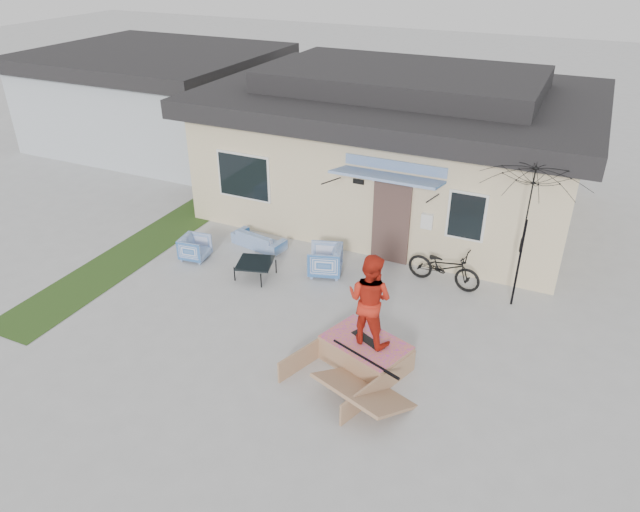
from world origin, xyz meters
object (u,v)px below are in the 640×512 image
at_px(armchair_left, 195,247).
at_px(skater, 370,298).
at_px(loveseat, 259,236).
at_px(skateboard, 368,340).
at_px(coffee_table, 255,269).
at_px(armchair_right, 325,259).
at_px(bicycle, 444,263).
at_px(patio_umbrella, 524,235).
at_px(skate_ramp, 365,353).

height_order(armchair_left, skater, skater).
distance_m(loveseat, skateboard, 5.46).
bearing_deg(coffee_table, armchair_left, 175.45).
distance_m(coffee_table, skateboard, 4.09).
bearing_deg(armchair_left, loveseat, -49.20).
height_order(armchair_right, bicycle, bicycle).
xyz_separation_m(armchair_left, armchair_right, (3.32, 0.71, 0.07)).
relative_size(armchair_right, patio_umbrella, 0.30).
xyz_separation_m(coffee_table, bicycle, (4.21, 1.58, 0.37)).
xyz_separation_m(bicycle, skateboard, (-0.59, -3.48, -0.03)).
bearing_deg(skater, loveseat, -28.89).
distance_m(armchair_right, patio_umbrella, 4.61).
distance_m(loveseat, armchair_right, 2.25).
height_order(armchair_right, skater, skater).
bearing_deg(armchair_right, loveseat, -121.72).
bearing_deg(patio_umbrella, armchair_right, -173.08).
bearing_deg(armchair_left, skateboard, -117.60).
xyz_separation_m(loveseat, armchair_left, (-1.14, -1.26, 0.05)).
xyz_separation_m(armchair_left, skateboard, (5.47, -2.05, 0.20)).
height_order(skate_ramp, skater, skater).
bearing_deg(patio_umbrella, skateboard, -124.14).
xyz_separation_m(loveseat, coffee_table, (0.72, -1.41, -0.09)).
relative_size(patio_umbrella, skateboard, 3.55).
bearing_deg(patio_umbrella, bicycle, 173.31).
xyz_separation_m(armchair_left, bicycle, (6.07, 1.43, 0.23)).
distance_m(armchair_right, bicycle, 2.84).
height_order(coffee_table, skateboard, skateboard).
height_order(armchair_left, skateboard, armchair_left).
height_order(bicycle, skate_ramp, bicycle).
distance_m(coffee_table, patio_umbrella, 6.20).
relative_size(bicycle, patio_umbrella, 0.66).
bearing_deg(loveseat, coffee_table, 127.10).
bearing_deg(patio_umbrella, skate_ramp, -123.95).
bearing_deg(skate_ramp, coffee_table, 171.04).
xyz_separation_m(armchair_right, coffee_table, (-1.46, -0.86, -0.20)).
distance_m(armchair_left, skateboard, 5.85).
bearing_deg(skateboard, coffee_table, 179.53).
bearing_deg(skate_ramp, armchair_left, 178.48).
distance_m(skate_ramp, skateboard, 0.29).
relative_size(bicycle, skater, 0.97).
bearing_deg(coffee_table, skate_ramp, -28.46).
distance_m(armchair_right, skateboard, 3.50).
bearing_deg(loveseat, skateboard, 152.67).
relative_size(patio_umbrella, skate_ramp, 1.31).
bearing_deg(skateboard, bicycle, 107.57).
height_order(armchair_right, skateboard, armchair_right).
bearing_deg(bicycle, patio_umbrella, -89.05).
relative_size(armchair_right, coffee_table, 0.99).
xyz_separation_m(loveseat, bicycle, (4.93, 0.17, 0.28)).
relative_size(coffee_table, skater, 0.45).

